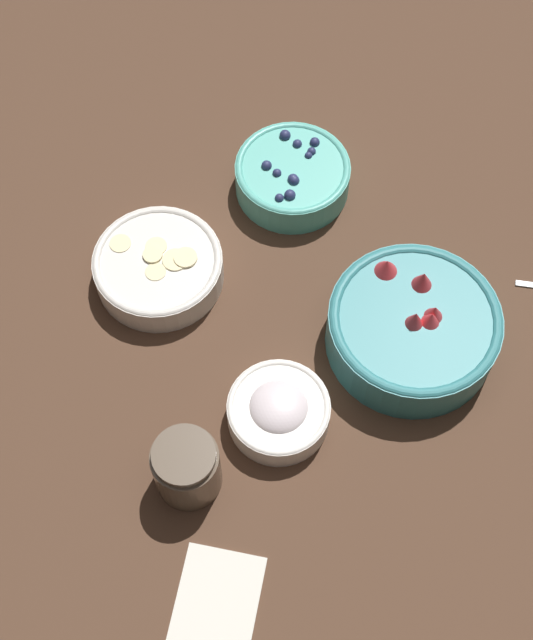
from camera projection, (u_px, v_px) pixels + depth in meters
name	position (u px, v px, depth m)	size (l,w,h in m)	color
ground_plane	(287.00, 377.00, 1.11)	(4.00, 4.00, 0.00)	#4C3323
bowl_strawberries	(413.00, 326.00, 1.09)	(0.21, 0.21, 0.09)	teal
bowl_blueberries	(292.00, 175.00, 1.22)	(0.16, 0.16, 0.06)	#56B7A8
bowl_bananas	(158.00, 266.00, 1.15)	(0.17, 0.17, 0.05)	silver
bowl_cream	(279.00, 411.00, 1.06)	(0.12, 0.12, 0.05)	white
jar_chocolate	(187.00, 468.00, 1.01)	(0.08, 0.08, 0.09)	brown
napkin	(215.00, 609.00, 0.97)	(0.16, 0.14, 0.01)	silver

